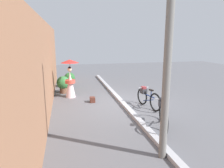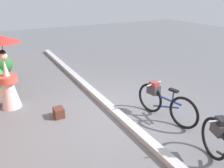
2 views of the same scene
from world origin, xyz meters
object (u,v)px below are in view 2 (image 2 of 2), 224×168
person_with_parasol (6,72)px  potted_plant_by_door (3,67)px  bicycle_far_side (163,101)px  backpack_on_pavement (59,112)px

person_with_parasol → potted_plant_by_door: person_with_parasol is taller
person_with_parasol → potted_plant_by_door: size_ratio=2.11×
bicycle_far_side → potted_plant_by_door: size_ratio=1.92×
bicycle_far_side → person_with_parasol: 3.88m
backpack_on_pavement → bicycle_far_side: bearing=-119.2°
bicycle_far_side → potted_plant_by_door: 5.43m
backpack_on_pavement → person_with_parasol: bearing=40.5°
person_with_parasol → backpack_on_pavement: (-1.09, -0.93, -0.84)m
bicycle_far_side → potted_plant_by_door: potted_plant_by_door is taller
potted_plant_by_door → bicycle_far_side: bearing=-145.9°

